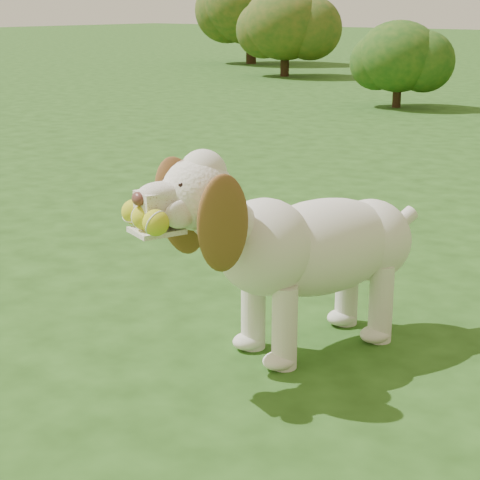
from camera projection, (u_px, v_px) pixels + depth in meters
The scene contains 5 objects.
ground at pixel (390, 333), 3.40m from camera, with size 80.00×80.00×0.00m, color #204112.
dog at pixel (298, 241), 3.10m from camera, with size 0.74×1.28×0.85m.
shrub_a at pixel (399, 56), 10.58m from camera, with size 1.10×1.10×1.14m.
shrub_g at pixel (251, 2), 18.25m from camera, with size 2.24×2.24×2.32m.
shrub_e at pixel (285, 23), 15.10m from camera, with size 1.62×1.62×1.67m.
Camera 1 is at (1.44, -2.87, 1.34)m, focal length 60.00 mm.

